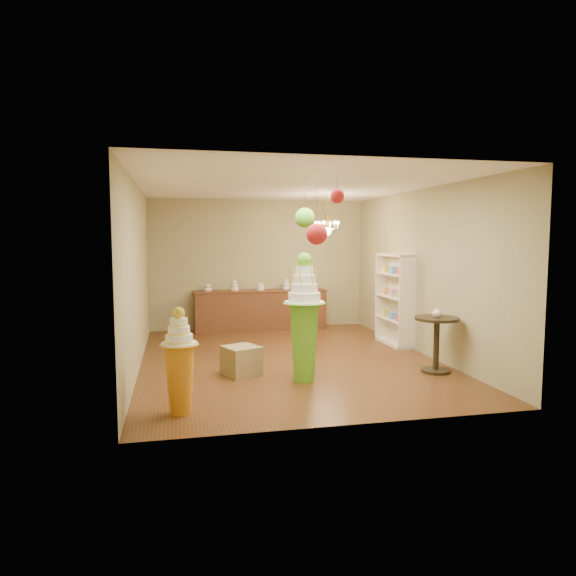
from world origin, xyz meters
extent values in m
plane|color=#532F16|center=(0.00, 0.00, 0.00)|extent=(6.50, 6.50, 0.00)
plane|color=white|center=(0.00, 0.00, 3.00)|extent=(6.50, 6.50, 0.00)
cube|color=#9B936A|center=(0.00, 3.25, 1.50)|extent=(5.00, 0.04, 3.00)
cube|color=#9B936A|center=(0.00, -3.25, 1.50)|extent=(5.00, 0.04, 3.00)
cube|color=#9B936A|center=(-2.50, 0.00, 1.50)|extent=(0.04, 6.50, 3.00)
cube|color=#9B936A|center=(2.50, 0.00, 1.50)|extent=(0.04, 6.50, 3.00)
cone|color=#63BF2A|center=(-0.06, -1.39, 0.58)|extent=(0.57, 0.57, 1.16)
cylinder|color=white|center=(-0.06, -1.39, 1.18)|extent=(0.77, 0.77, 0.03)
cylinder|color=white|center=(-0.06, -1.39, 1.26)|extent=(0.63, 0.63, 0.13)
cylinder|color=white|center=(-0.06, -1.39, 1.38)|extent=(0.51, 0.51, 0.13)
cylinder|color=white|center=(-0.06, -1.39, 1.51)|extent=(0.42, 0.42, 0.13)
cylinder|color=white|center=(-0.06, -1.39, 1.64)|extent=(0.35, 0.35, 0.13)
sphere|color=#59B226|center=(-0.06, -1.39, 1.80)|extent=(0.21, 0.21, 0.21)
cone|color=orange|center=(-1.86, -2.45, 0.42)|extent=(0.47, 0.47, 0.84)
cylinder|color=white|center=(-1.86, -2.45, 0.86)|extent=(0.56, 0.56, 0.03)
cylinder|color=white|center=(-1.86, -2.45, 0.92)|extent=(0.42, 0.42, 0.10)
cylinder|color=white|center=(-1.86, -2.45, 1.02)|extent=(0.34, 0.34, 0.10)
cylinder|color=white|center=(-1.86, -2.45, 1.12)|extent=(0.27, 0.27, 0.10)
sphere|color=gold|center=(-1.86, -2.45, 1.23)|extent=(0.14, 0.14, 0.14)
cube|color=#8F774E|center=(-0.93, -0.85, 0.22)|extent=(0.65, 0.65, 0.45)
cube|color=#59301C|center=(0.00, 2.97, 0.45)|extent=(3.00, 0.50, 0.90)
cube|color=#59301C|center=(0.00, 2.97, 0.91)|extent=(3.04, 0.54, 0.03)
cylinder|color=white|center=(-1.20, 2.97, 1.00)|extent=(0.18, 0.18, 0.16)
cylinder|color=white|center=(-0.60, 2.97, 1.04)|extent=(0.18, 0.18, 0.24)
cylinder|color=white|center=(0.00, 2.97, 1.00)|extent=(0.18, 0.18, 0.16)
cylinder|color=white|center=(0.60, 2.97, 1.04)|extent=(0.18, 0.18, 0.24)
cylinder|color=white|center=(1.20, 2.97, 1.00)|extent=(0.18, 0.18, 0.16)
cube|color=white|center=(2.48, 0.80, 0.90)|extent=(0.04, 1.20, 1.80)
cube|color=white|center=(2.32, 0.80, 0.50)|extent=(0.30, 1.14, 0.03)
cube|color=white|center=(2.32, 0.80, 0.95)|extent=(0.30, 1.14, 0.03)
cube|color=white|center=(2.32, 0.80, 1.40)|extent=(0.30, 1.14, 0.03)
cylinder|color=black|center=(2.10, -1.34, 0.02)|extent=(0.55, 0.55, 0.05)
cylinder|color=black|center=(2.10, -1.34, 0.43)|extent=(0.11, 0.11, 0.86)
cylinder|color=black|center=(2.10, -1.34, 0.86)|extent=(0.82, 0.82, 0.05)
imported|color=white|center=(2.10, -1.34, 0.96)|extent=(0.20, 0.20, 0.16)
cylinder|color=#3E392C|center=(-0.09, -2.17, 2.58)|extent=(0.01, 0.01, 0.83)
sphere|color=red|center=(-0.09, -2.17, 2.17)|extent=(0.28, 0.28, 0.28)
cylinder|color=#3E392C|center=(-0.08, -1.48, 2.70)|extent=(0.01, 0.01, 0.60)
sphere|color=#59B226|center=(-0.08, -1.48, 2.40)|extent=(0.28, 0.28, 0.28)
cylinder|color=#3E392C|center=(0.09, -2.47, 2.82)|extent=(0.01, 0.01, 0.37)
sphere|color=red|center=(0.09, -2.47, 2.63)|extent=(0.18, 0.18, 0.18)
cylinder|color=gold|center=(1.10, 1.39, 2.75)|extent=(0.02, 0.02, 0.50)
cylinder|color=gold|center=(1.10, 1.39, 2.45)|extent=(0.10, 0.10, 0.30)
sphere|color=#FACC89|center=(1.10, 1.39, 2.25)|extent=(0.18, 0.18, 0.18)
camera|label=1|loc=(-1.88, -8.61, 2.12)|focal=32.00mm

